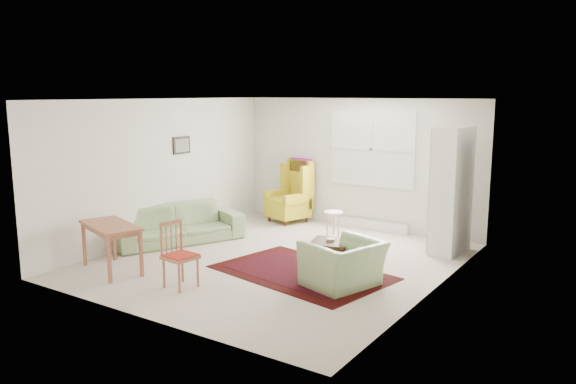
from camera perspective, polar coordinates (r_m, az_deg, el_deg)
The scene contains 10 objects.
room at distance 8.77m, azimuth -0.22°, elevation 1.23°, with size 5.04×5.54×2.51m.
rug at distance 8.30m, azimuth 1.41°, elevation -8.12°, with size 2.49×1.60×0.02m, color black, non-canonical shape.
sofa at distance 10.04m, azimuth -11.18°, elevation -2.50°, with size 2.24×0.87×0.90m, color #84A06A.
armchair at distance 7.67m, azimuth 5.64°, elevation -6.83°, with size 0.97×0.85×0.76m, color #84A06A.
wingback_chair at distance 11.38m, azimuth -0.01°, elevation 0.13°, with size 0.74×0.78×1.28m, color gold, non-canonical shape.
coffee_table at distance 8.36m, azimuth 4.32°, elevation -6.46°, with size 0.55×0.55×0.45m, color #3E2113, non-canonical shape.
stool at distance 10.36m, azimuth 4.62°, elevation -3.21°, with size 0.34×0.34×0.46m, color white, non-canonical shape.
cabinet at distance 9.48m, azimuth 16.31°, elevation 0.14°, with size 0.43×0.83×2.07m, color silver, non-canonical shape.
desk at distance 8.69m, azimuth -17.48°, elevation -5.41°, with size 1.12×0.56×0.71m, color #A05D40, non-canonical shape.
desk_chair at distance 7.71m, azimuth -10.89°, elevation -6.32°, with size 0.39×0.39×0.90m, color #A05D40, non-canonical shape.
Camera 1 is at (4.83, -6.99, 2.60)m, focal length 35.00 mm.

